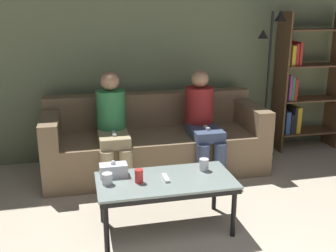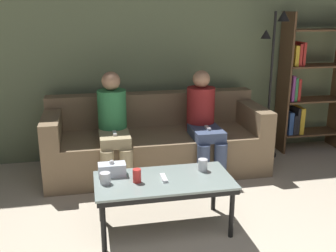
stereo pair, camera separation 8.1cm
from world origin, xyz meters
name	(u,v)px [view 1 (the left image)]	position (x,y,z in m)	size (l,w,h in m)	color
wall_back	(145,48)	(0.00, 3.49, 1.30)	(12.00, 0.06, 2.60)	#707F5B
couch	(155,143)	(0.00, 2.97, 0.31)	(2.36, 0.88, 0.82)	#897051
coffee_table	(166,184)	(-0.16, 1.70, 0.40)	(1.09, 0.55, 0.44)	#8C9E99
cup_near_left	(139,176)	(-0.37, 1.69, 0.49)	(0.06, 0.06, 0.11)	red
cup_near_right	(107,179)	(-0.62, 1.71, 0.48)	(0.08, 0.08, 0.09)	silver
cup_far_center	(204,165)	(0.19, 1.81, 0.49)	(0.08, 0.08, 0.10)	silver
tissue_box	(113,170)	(-0.55, 1.86, 0.49)	(0.22, 0.12, 0.13)	silver
game_remote	(166,178)	(-0.16, 1.70, 0.45)	(0.04, 0.15, 0.02)	white
bookshelf	(302,87)	(1.94, 3.26, 0.80)	(0.80, 0.32, 1.71)	brown
standing_lamp	(270,69)	(1.41, 3.11, 1.06)	(0.31, 0.26, 1.72)	black
seated_person_left_end	(113,126)	(-0.48, 2.75, 0.60)	(0.31, 0.64, 1.13)	tan
seated_person_mid_left	(202,121)	(0.48, 2.74, 0.59)	(0.31, 0.66, 1.11)	#47567A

